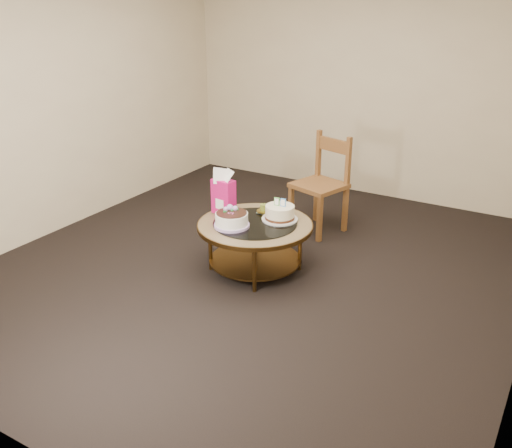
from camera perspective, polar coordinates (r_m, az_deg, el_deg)
The scene contains 8 objects.
ground at distance 5.18m, azimuth -0.09°, elevation -4.55°, with size 5.00×5.00×0.00m, color black.
room_walls at distance 4.68m, azimuth -0.10°, elevation 12.48°, with size 4.52×5.02×2.61m.
coffee_table at distance 5.02m, azimuth -0.09°, elevation -0.71°, with size 1.02×1.02×0.46m.
decorated_cake at distance 4.89m, azimuth -2.46°, elevation 0.39°, with size 0.31×0.31×0.18m.
cream_cake at distance 5.04m, azimuth 2.39°, elevation 1.11°, with size 0.32×0.32×0.20m.
gift_bag at distance 5.13m, azimuth -3.27°, elevation 3.21°, with size 0.22×0.17×0.41m.
pillar_candle at distance 5.20m, azimuth 0.74°, elevation 1.46°, with size 0.12×0.12×0.09m.
dining_chair at distance 5.88m, azimuth 6.61°, elevation 4.06°, with size 0.58×0.58×1.00m.
Camera 1 is at (2.36, -3.95, 2.38)m, focal length 40.00 mm.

